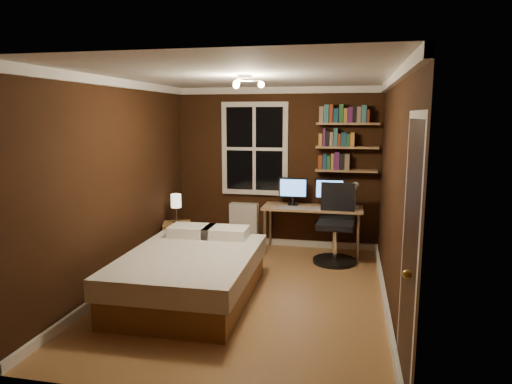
% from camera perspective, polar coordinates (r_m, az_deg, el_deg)
% --- Properties ---
extents(floor, '(4.20, 4.20, 0.00)m').
position_cam_1_polar(floor, '(5.52, -1.08, -12.50)').
color(floor, olive).
rests_on(floor, ground).
extents(wall_back, '(3.20, 0.04, 2.50)m').
position_cam_1_polar(wall_back, '(7.22, 2.61, 3.02)').
color(wall_back, black).
rests_on(wall_back, ground).
extents(wall_left, '(0.04, 4.20, 2.50)m').
position_cam_1_polar(wall_left, '(5.75, -16.86, 0.92)').
color(wall_left, black).
rests_on(wall_left, ground).
extents(wall_right, '(0.04, 4.20, 2.50)m').
position_cam_1_polar(wall_right, '(5.07, 16.78, -0.19)').
color(wall_right, black).
rests_on(wall_right, ground).
extents(ceiling, '(3.20, 4.20, 0.02)m').
position_cam_1_polar(ceiling, '(5.13, -1.17, 14.33)').
color(ceiling, white).
rests_on(ceiling, wall_back).
extents(window, '(1.06, 0.06, 1.46)m').
position_cam_1_polar(window, '(7.23, -0.17, 5.42)').
color(window, white).
rests_on(window, wall_back).
extents(door, '(0.03, 0.82, 2.05)m').
position_cam_1_polar(door, '(3.62, 18.49, -7.81)').
color(door, black).
rests_on(door, ground).
extents(door_knob, '(0.06, 0.06, 0.06)m').
position_cam_1_polar(door_knob, '(3.34, 18.36, -9.72)').
color(door_knob, gold).
rests_on(door_knob, door).
extents(ceiling_fixture, '(0.44, 0.44, 0.18)m').
position_cam_1_polar(ceiling_fixture, '(5.03, -1.43, 13.29)').
color(ceiling_fixture, beige).
rests_on(ceiling_fixture, ceiling).
extents(bookshelf_lower, '(0.92, 0.22, 0.03)m').
position_cam_1_polar(bookshelf_lower, '(7.01, 11.21, 2.65)').
color(bookshelf_lower, '#9A6E4B').
rests_on(bookshelf_lower, wall_back).
extents(books_row_lower, '(0.42, 0.16, 0.23)m').
position_cam_1_polar(books_row_lower, '(7.00, 11.24, 3.70)').
color(books_row_lower, maroon).
rests_on(books_row_lower, bookshelf_lower).
extents(bookshelf_middle, '(0.92, 0.22, 0.03)m').
position_cam_1_polar(bookshelf_middle, '(6.98, 11.30, 5.50)').
color(bookshelf_middle, '#9A6E4B').
rests_on(bookshelf_middle, wall_back).
extents(books_row_middle, '(0.54, 0.16, 0.23)m').
position_cam_1_polar(books_row_middle, '(6.97, 11.34, 6.56)').
color(books_row_middle, navy).
rests_on(books_row_middle, bookshelf_middle).
extents(bookshelf_upper, '(0.92, 0.22, 0.03)m').
position_cam_1_polar(bookshelf_upper, '(6.96, 11.40, 8.37)').
color(bookshelf_upper, '#9A6E4B').
rests_on(bookshelf_upper, wall_back).
extents(books_row_upper, '(0.66, 0.16, 0.23)m').
position_cam_1_polar(books_row_upper, '(6.96, 11.43, 9.44)').
color(books_row_upper, '#285F33').
rests_on(books_row_upper, bookshelf_upper).
extents(bed, '(1.44, 1.99, 0.67)m').
position_cam_1_polar(bed, '(5.33, -8.15, -10.12)').
color(bed, brown).
rests_on(bed, ground).
extents(nightstand, '(0.50, 0.50, 0.50)m').
position_cam_1_polar(nightstand, '(6.94, -9.83, -5.82)').
color(nightstand, brown).
rests_on(nightstand, ground).
extents(bedside_lamp, '(0.15, 0.15, 0.44)m').
position_cam_1_polar(bedside_lamp, '(6.84, -9.94, -2.05)').
color(bedside_lamp, beige).
rests_on(bedside_lamp, nightstand).
extents(radiator, '(0.45, 0.16, 0.68)m').
position_cam_1_polar(radiator, '(7.37, -1.51, -4.04)').
color(radiator, silver).
rests_on(radiator, ground).
extents(desk, '(1.49, 0.56, 0.71)m').
position_cam_1_polar(desk, '(6.95, 7.06, -2.33)').
color(desk, '#9A6E4B').
rests_on(desk, ground).
extents(monitor_left, '(0.44, 0.12, 0.42)m').
position_cam_1_polar(monitor_left, '(7.01, 4.65, 0.08)').
color(monitor_left, black).
rests_on(monitor_left, desk).
extents(monitor_right, '(0.44, 0.12, 0.42)m').
position_cam_1_polar(monitor_right, '(6.96, 9.17, -0.08)').
color(monitor_right, black).
rests_on(monitor_right, desk).
extents(desk_lamp, '(0.14, 0.32, 0.44)m').
position_cam_1_polar(desk_lamp, '(6.77, 12.29, -0.38)').
color(desk_lamp, silver).
rests_on(desk_lamp, desk).
extents(office_chair, '(0.62, 0.62, 1.12)m').
position_cam_1_polar(office_chair, '(6.60, 9.93, -4.90)').
color(office_chair, black).
rests_on(office_chair, ground).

